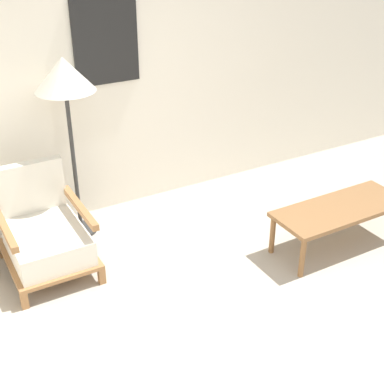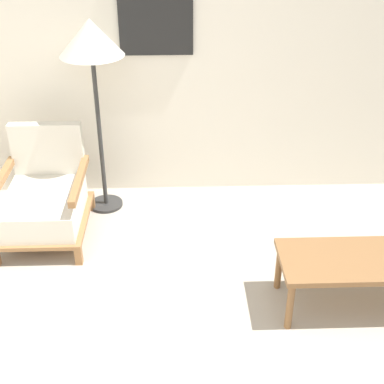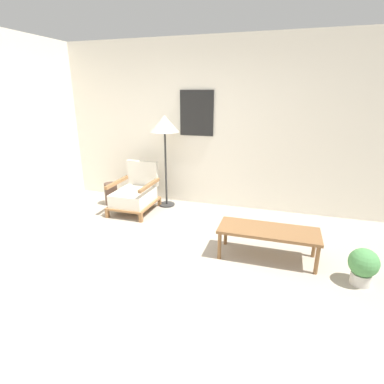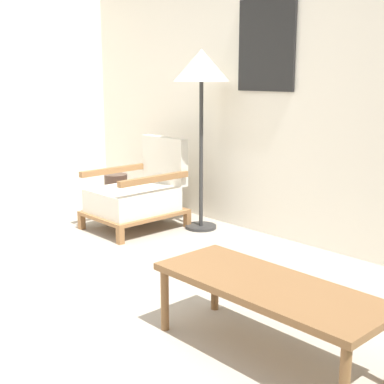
# 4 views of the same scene
# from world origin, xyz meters

# --- Properties ---
(wall_back) EXTENTS (8.00, 0.09, 2.70)m
(wall_back) POSITION_xyz_m (-0.00, 2.50, 1.35)
(wall_back) COLOR silver
(wall_back) RESTS_ON ground_plane
(armchair) EXTENTS (0.63, 0.77, 0.78)m
(armchair) POSITION_xyz_m (-0.99, 1.81, 0.30)
(armchair) COLOR olive
(armchair) RESTS_ON ground_plane
(floor_lamp) EXTENTS (0.47, 0.47, 1.53)m
(floor_lamp) POSITION_xyz_m (-0.59, 2.19, 1.34)
(floor_lamp) COLOR #2D2D2D
(floor_lamp) RESTS_ON ground_plane
(coffee_table) EXTENTS (1.15, 0.45, 0.37)m
(coffee_table) POSITION_xyz_m (1.19, 0.91, 0.33)
(coffee_table) COLOR brown
(coffee_table) RESTS_ON ground_plane
(vase) EXTENTS (0.22, 0.22, 0.38)m
(vase) POSITION_xyz_m (-1.54, 1.95, 0.19)
(vase) COLOR #473328
(vase) RESTS_ON ground_plane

